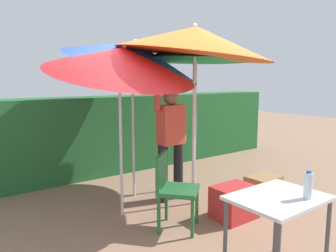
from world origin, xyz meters
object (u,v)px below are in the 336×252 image
crate_cardboard (263,189)px  folding_table (278,207)px  chair_plastic (173,186)px  person_vendor (171,136)px  umbrella_rainbow (196,51)px  cooler_box (234,202)px  umbrella_yellow (195,41)px  umbrella_navy (122,61)px  bottle_water (308,185)px  umbrella_orange (134,54)px

crate_cardboard → folding_table: bearing=-139.4°
folding_table → chair_plastic: bearing=96.1°
chair_plastic → person_vendor: bearing=54.5°
umbrella_rainbow → person_vendor: size_ratio=1.26×
cooler_box → folding_table: 1.33m
umbrella_rainbow → chair_plastic: umbrella_rainbow is taller
umbrella_yellow → umbrella_navy: bearing=166.7°
chair_plastic → cooler_box: (0.79, -0.24, -0.31)m
umbrella_yellow → bottle_water: size_ratio=10.77×
chair_plastic → crate_cardboard: bearing=-5.1°
umbrella_rainbow → person_vendor: (-0.63, -0.20, -1.23)m
person_vendor → crate_cardboard: size_ratio=4.10×
bottle_water → folding_table: bearing=129.2°
cooler_box → bottle_water: bearing=-112.3°
cooler_box → bottle_water: bottle_water is taller
cooler_box → crate_cardboard: bearing=8.5°
umbrella_orange → bottle_water: (0.06, -2.69, -1.22)m
person_vendor → crate_cardboard: 1.51m
umbrella_orange → chair_plastic: bearing=-100.3°
crate_cardboard → umbrella_orange: bearing=133.7°
bottle_water → umbrella_yellow: bearing=77.8°
umbrella_orange → folding_table: (-0.08, -2.52, -1.43)m
folding_table → umbrella_yellow: bearing=72.2°
umbrella_rainbow → bottle_water: (-0.88, -2.43, -1.30)m
cooler_box → folding_table: bearing=-121.5°
person_vendor → crate_cardboard: (0.98, -0.88, -0.74)m
umbrella_navy → chair_plastic: 1.61m
crate_cardboard → bottle_water: 1.94m
cooler_box → bottle_water: size_ratio=2.19×
crate_cardboard → bottle_water: size_ratio=1.91×
umbrella_navy → chair_plastic: bearing=-68.4°
umbrella_rainbow → crate_cardboard: bearing=-72.3°
bottle_water → umbrella_orange: bearing=91.3°
umbrella_rainbow → crate_cardboard: size_ratio=5.15×
umbrella_orange → person_vendor: (0.31, -0.47, -1.15)m
umbrella_rainbow → cooler_box: size_ratio=4.48×
umbrella_orange → cooler_box: umbrella_orange is taller
umbrella_yellow → crate_cardboard: bearing=-35.5°
umbrella_rainbow → folding_table: size_ratio=2.95×
cooler_box → person_vendor: bearing=105.0°
crate_cardboard → folding_table: size_ratio=0.57×
cooler_box → chair_plastic: bearing=163.1°
umbrella_rainbow → chair_plastic: (-1.16, -0.95, -1.65)m
umbrella_orange → cooler_box: 2.45m
person_vendor → crate_cardboard: bearing=-41.8°
umbrella_orange → umbrella_navy: (-0.49, -0.54, -0.13)m
person_vendor → bottle_water: 2.24m
umbrella_orange → crate_cardboard: size_ratio=5.76×
umbrella_yellow → person_vendor: bearing=119.6°
umbrella_navy → cooler_box: size_ratio=4.45×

